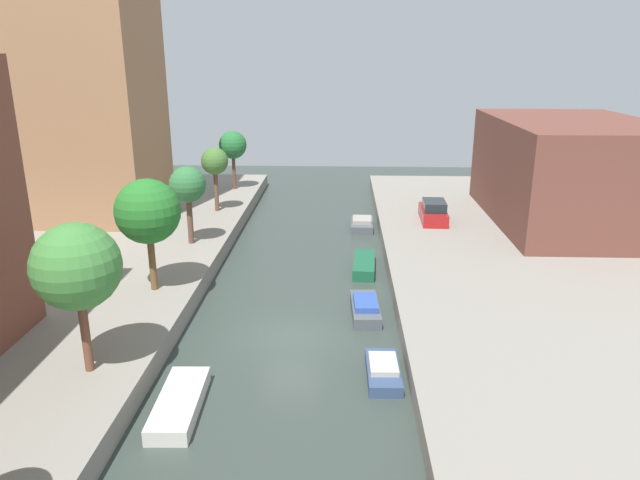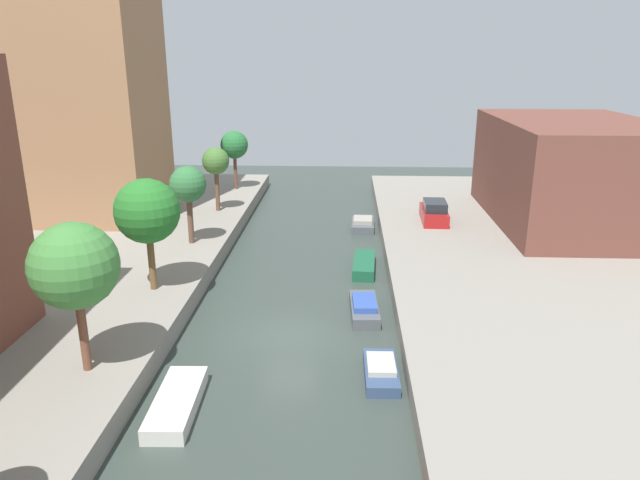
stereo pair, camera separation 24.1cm
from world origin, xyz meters
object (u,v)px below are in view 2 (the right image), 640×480
street_tree_1 (74,267)px  street_tree_4 (216,162)px  apartment_tower_far (74,48)px  low_block_right (571,172)px  street_tree_3 (188,185)px  parked_car (434,212)px  moored_boat_left_2 (177,403)px  street_tree_5 (234,145)px  street_tree_2 (147,212)px  moored_boat_right_5 (363,224)px  moored_boat_right_4 (364,265)px  moored_boat_right_2 (381,371)px  moored_boat_right_3 (364,308)px

street_tree_1 → street_tree_4: bearing=90.0°
apartment_tower_far → low_block_right: apartment_tower_far is taller
street_tree_3 → parked_car: bearing=19.6°
apartment_tower_far → parked_car: apartment_tower_far is taller
moored_boat_left_2 → street_tree_5: bearing=96.5°
low_block_right → street_tree_2: bearing=-151.5°
street_tree_1 → moored_boat_right_5: 25.33m
street_tree_2 → moored_boat_right_4: 13.07m
street_tree_1 → moored_boat_right_2: (11.11, 1.59, -4.82)m
parked_car → moored_boat_right_4: (-5.08, -7.41, -1.31)m
moored_boat_left_2 → moored_boat_right_4: size_ratio=1.06×
street_tree_4 → moored_boat_right_2: street_tree_4 is taller
parked_car → moored_boat_right_2: (-4.72, -19.51, -1.34)m
apartment_tower_far → street_tree_3: (8.93, -6.39, -8.00)m
low_block_right → moored_boat_right_3: bearing=-135.7°
street_tree_4 → parked_car: bearing=-8.1°
low_block_right → moored_boat_right_5: 14.81m
low_block_right → moored_boat_right_5: size_ratio=4.77×
low_block_right → moored_boat_right_3: (-14.47, -14.10, -4.16)m
street_tree_2 → moored_boat_right_5: street_tree_2 is taller
low_block_right → street_tree_4: size_ratio=3.31×
street_tree_1 → street_tree_4: street_tree_1 is taller
street_tree_3 → moored_boat_right_2: size_ratio=1.55×
parked_car → street_tree_3: bearing=-160.4°
apartment_tower_far → moored_boat_left_2: 28.87m
street_tree_2 → street_tree_4: size_ratio=1.18×
moored_boat_right_4 → moored_boat_right_5: size_ratio=1.22×
moored_boat_right_2 → moored_boat_right_5: moored_boat_right_5 is taller
street_tree_3 → parked_car: size_ratio=1.16×
street_tree_5 → low_block_right: bearing=-20.3°
moored_boat_right_2 → moored_boat_left_2: bearing=-160.8°
street_tree_1 → street_tree_3: size_ratio=1.18×
moored_boat_right_2 → apartment_tower_far: bearing=134.7°
street_tree_2 → moored_boat_left_2: (3.61, -8.95, -4.73)m
street_tree_2 → moored_boat_right_5: (10.88, 14.44, -4.67)m
moored_boat_right_4 → moored_boat_right_3: bearing=-91.4°
street_tree_5 → parked_car: 18.82m
low_block_right → moored_boat_right_5: low_block_right is taller
street_tree_5 → moored_boat_right_4: bearing=-57.8°
street_tree_1 → moored_boat_right_2: street_tree_1 is taller
street_tree_1 → street_tree_2: bearing=90.0°
street_tree_3 → street_tree_4: 7.89m
street_tree_1 → moored_boat_left_2: bearing=-15.7°
street_tree_4 → low_block_right: bearing=-4.2°
street_tree_2 → street_tree_1: bearing=-90.0°
moored_boat_right_2 → moored_boat_right_3: bearing=95.0°
street_tree_1 → moored_boat_right_3: bearing=35.0°
moored_boat_left_2 → street_tree_2: bearing=112.0°
street_tree_4 → moored_boat_right_3: street_tree_4 is taller
street_tree_2 → moored_boat_right_5: size_ratio=1.71×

